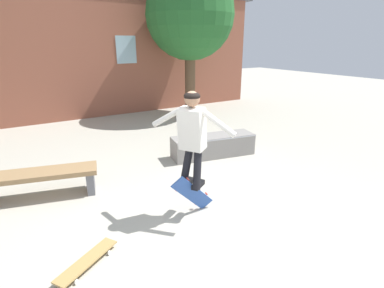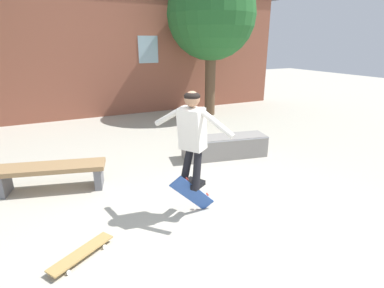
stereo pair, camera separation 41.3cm
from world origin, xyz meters
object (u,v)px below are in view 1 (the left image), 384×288
tree_right (190,15)px  skateboard_resting (87,261)px  skate_ledge (213,146)px  park_bench (40,178)px  skater (192,132)px  skateboard_flipping (193,194)px

tree_right → skateboard_resting: (-4.98, -5.89, -3.18)m
tree_right → skate_ledge: bearing=-114.2°
park_bench → skate_ledge: bearing=16.1°
skate_ledge → skater: 2.69m
tree_right → skateboard_resting: 8.35m
skate_ledge → skateboard_resting: (-3.29, -2.12, -0.17)m
park_bench → skateboard_resting: (0.23, -2.04, -0.27)m
tree_right → skateboard_flipping: 7.16m
park_bench → skateboard_flipping: (1.84, -1.76, 0.01)m
tree_right → park_bench: bearing=-143.5°
skate_ledge → park_bench: bearing=-167.5°
tree_right → skateboard_resting: size_ratio=5.86×
tree_right → park_bench: (-5.22, -3.85, -2.91)m
skate_ledge → skateboard_resting: 3.92m
skateboard_flipping → skateboard_resting: bearing=179.1°
skater → skateboard_resting: skater is taller
skater → park_bench: bearing=104.8°
skate_ledge → skater: bearing=-121.6°
tree_right → skate_ledge: tree_right is taller
skate_ledge → skateboard_flipping: size_ratio=2.55×
skateboard_resting → skate_ledge: bearing=0.5°
tree_right → skateboard_resting: tree_right is taller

